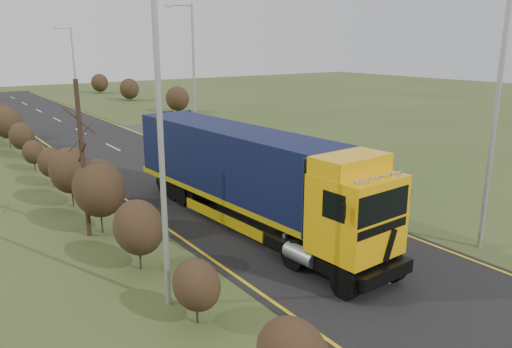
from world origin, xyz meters
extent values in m
plane|color=#3A481F|center=(0.00, 0.00, 0.00)|extent=(160.00, 160.00, 0.00)
cube|color=black|center=(0.00, 10.00, 0.01)|extent=(8.00, 120.00, 0.02)
cube|color=#322F2C|center=(6.50, 20.00, 0.01)|extent=(6.00, 18.00, 0.02)
cube|color=gold|center=(-3.70, 10.00, 0.03)|extent=(0.12, 116.00, 0.01)
cube|color=gold|center=(3.70, 10.00, 0.03)|extent=(0.12, 116.00, 0.01)
cube|color=silver|center=(0.00, -4.00, 0.03)|extent=(0.12, 3.00, 0.01)
cube|color=silver|center=(0.00, 4.00, 0.03)|extent=(0.12, 3.00, 0.01)
cube|color=silver|center=(0.00, 12.00, 0.03)|extent=(0.12, 3.00, 0.01)
cube|color=silver|center=(0.00, 20.00, 0.03)|extent=(0.12, 3.00, 0.01)
cube|color=silver|center=(0.00, 28.00, 0.03)|extent=(0.12, 3.00, 0.01)
cube|color=silver|center=(0.00, 36.00, 0.03)|extent=(0.12, 3.00, 0.01)
cube|color=silver|center=(0.00, 44.00, 0.03)|extent=(0.12, 3.00, 0.01)
cube|color=silver|center=(0.00, 52.00, 0.03)|extent=(0.12, 3.00, 0.01)
cube|color=silver|center=(0.00, 60.00, 0.03)|extent=(0.12, 3.00, 0.01)
ellipsoid|color=#2E2114|center=(-6.02, -4.00, 1.14)|extent=(1.21, 1.57, 1.39)
ellipsoid|color=#2E2114|center=(-6.00, 0.00, 1.49)|extent=(1.58, 2.06, 1.82)
ellipsoid|color=#2E2114|center=(-5.98, 4.00, 1.84)|extent=(1.96, 2.55, 2.25)
ellipsoid|color=#2E2114|center=(-6.03, 8.00, 1.72)|extent=(1.83, 2.38, 2.10)
ellipsoid|color=#2E2114|center=(-5.95, 12.00, 1.28)|extent=(1.37, 1.78, 1.57)
ellipsoid|color=#2E2114|center=(-6.06, 16.00, 1.13)|extent=(1.20, 1.56, 1.38)
ellipsoid|color=#2E2114|center=(-5.92, 20.00, 1.46)|extent=(1.55, 2.02, 1.78)
ellipsoid|color=#2E2114|center=(-6.09, 24.00, 1.83)|extent=(1.95, 2.53, 2.24)
ellipsoid|color=#2E2114|center=(-5.90, 28.00, 1.74)|extent=(1.85, 2.41, 2.13)
cylinder|color=#2E2017|center=(-6.50, 4.00, 3.03)|extent=(0.18, 0.18, 6.05)
cube|color=black|center=(-0.80, -3.77, 0.67)|extent=(2.59, 4.55, 0.43)
cube|color=#F5AF0A|center=(-0.80, -4.63, 2.25)|extent=(2.53, 2.26, 2.49)
cube|color=black|center=(-0.80, -5.64, 0.53)|extent=(2.40, 0.27, 0.53)
cube|color=black|center=(-1.20, -5.70, 1.49)|extent=(0.58, 0.06, 1.03)
cube|color=black|center=(-0.40, -5.70, 1.49)|extent=(0.58, 0.06, 1.03)
cube|color=black|center=(-0.80, -5.67, 2.78)|extent=(2.25, 0.21, 0.91)
cube|color=black|center=(-0.80, -5.70, 2.11)|extent=(2.20, 0.17, 0.27)
cube|color=#F5AF0A|center=(-0.80, -4.30, 3.77)|extent=(2.48, 1.50, 0.54)
cylinder|color=silver|center=(-0.80, -5.45, 3.60)|extent=(2.11, 0.20, 0.06)
cube|color=black|center=(-2.17, -5.45, 2.83)|extent=(0.09, 0.12, 0.43)
cube|color=black|center=(0.57, -5.45, 2.83)|extent=(0.09, 0.12, 0.43)
cylinder|color=gray|center=(-1.90, -3.39, 0.72)|extent=(0.62, 1.28, 0.54)
cylinder|color=gray|center=(0.30, -3.39, 0.72)|extent=(0.62, 1.28, 0.54)
cube|color=gold|center=(-0.80, 2.46, 1.18)|extent=(3.19, 12.22, 0.23)
cube|color=black|center=(-0.80, 2.46, 2.61)|extent=(3.14, 11.83, 2.64)
cube|color=#0D1839|center=(-0.80, 8.34, 2.61)|extent=(2.38, 0.22, 2.64)
cube|color=#0D1839|center=(-0.80, -3.41, 2.61)|extent=(2.38, 0.22, 2.64)
cube|color=black|center=(-0.80, 6.11, 0.62)|extent=(2.43, 3.59, 0.34)
cube|color=gold|center=(-1.97, 1.50, 0.53)|extent=(0.40, 5.27, 0.43)
cube|color=gold|center=(0.37, 1.50, 0.53)|extent=(0.40, 5.27, 0.43)
cylinder|color=black|center=(-1.81, -5.31, 0.50)|extent=(0.37, 1.02, 1.00)
cylinder|color=black|center=(0.21, -5.31, 0.50)|extent=(0.37, 1.02, 1.00)
cylinder|color=black|center=(-1.81, -2.91, 0.50)|extent=(0.37, 1.02, 1.00)
cylinder|color=black|center=(0.21, -2.91, 0.50)|extent=(0.37, 1.02, 1.00)
cylinder|color=black|center=(-1.81, 5.25, 0.50)|extent=(0.37, 1.02, 1.00)
cylinder|color=black|center=(0.21, 5.25, 0.50)|extent=(0.37, 1.02, 1.00)
cylinder|color=black|center=(-1.81, 6.21, 0.50)|extent=(0.37, 1.02, 1.00)
cylinder|color=black|center=(0.21, 6.21, 0.50)|extent=(0.37, 1.02, 1.00)
cylinder|color=black|center=(-1.81, 7.16, 0.50)|extent=(0.37, 1.02, 1.00)
cylinder|color=black|center=(0.21, 7.16, 0.50)|extent=(0.37, 1.02, 1.00)
imported|color=#A71208|center=(6.05, 19.18, 0.74)|extent=(2.11, 4.49, 1.49)
imported|color=black|center=(7.25, 25.46, 0.75)|extent=(3.94, 4.63, 1.50)
cylinder|color=#9B9EA1|center=(5.01, -5.37, 4.63)|extent=(0.18, 0.18, 9.26)
cylinder|color=#9B9EA1|center=(5.80, 18.25, 5.00)|extent=(0.18, 0.18, 10.00)
cylinder|color=#9B9EA1|center=(4.91, 18.25, 9.84)|extent=(1.78, 0.12, 0.12)
cube|color=#9B9EA1|center=(4.02, 18.25, 9.73)|extent=(0.50, 0.20, 0.16)
cylinder|color=#9B9EA1|center=(4.60, 45.39, 4.51)|extent=(0.18, 0.18, 9.02)
cylinder|color=#9B9EA1|center=(3.80, 45.39, 8.87)|extent=(1.60, 0.12, 0.12)
cube|color=#9B9EA1|center=(3.00, 45.39, 8.77)|extent=(0.45, 0.18, 0.14)
cylinder|color=#9B9EA1|center=(-6.22, -2.63, 4.68)|extent=(0.16, 0.16, 9.37)
cylinder|color=#9B9EA1|center=(5.11, 13.66, 0.95)|extent=(0.08, 0.08, 1.90)
cylinder|color=red|center=(5.11, 13.63, 1.90)|extent=(0.61, 0.04, 0.61)
cylinder|color=white|center=(5.11, 13.61, 1.90)|extent=(0.46, 0.02, 0.46)
cylinder|color=#9B9EA1|center=(5.80, 21.75, 0.77)|extent=(0.08, 0.08, 1.55)
cube|color=gold|center=(5.80, 21.70, 1.66)|extent=(0.78, 0.04, 0.78)
camera|label=1|loc=(-11.54, -14.75, 7.34)|focal=35.00mm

